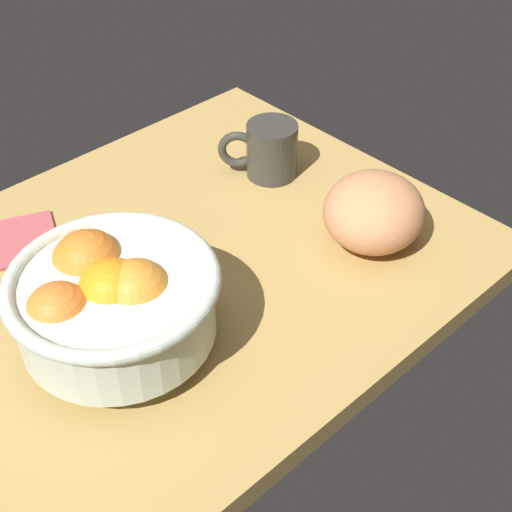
{
  "coord_description": "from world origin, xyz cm",
  "views": [
    {
      "loc": [
        -41.45,
        -56.28,
        59.54
      ],
      "look_at": [
        2.49,
        -9.83,
        5.0
      ],
      "focal_mm": 51.93,
      "sensor_mm": 36.0,
      "label": 1
    }
  ],
  "objects": [
    {
      "name": "ground_plane",
      "position": [
        0.0,
        0.0,
        -1.5
      ],
      "size": [
        68.9,
        57.49,
        3.0
      ],
      "primitive_type": "cube",
      "color": "#AD8B4A"
    },
    {
      "name": "bread_loaf",
      "position": [
        19.21,
        -13.32,
        4.54
      ],
      "size": [
        17.18,
        16.8,
        9.09
      ],
      "primitive_type": "ellipsoid",
      "rotation": [
        0.0,
        0.0,
        0.41
      ],
      "color": "tan",
      "rests_on": "ground"
    },
    {
      "name": "napkin_folded",
      "position": [
        -15.33,
        17.82,
        0.47
      ],
      "size": [
        16.08,
        14.26,
        0.94
      ],
      "primitive_type": "cube",
      "rotation": [
        0.0,
        0.0,
        -0.4
      ],
      "color": "#B34D52",
      "rests_on": "ground"
    },
    {
      "name": "mug",
      "position": [
        20.31,
        6.37,
        3.94
      ],
      "size": [
        9.35,
        9.35,
        7.88
      ],
      "color": "#34342D",
      "rests_on": "ground"
    },
    {
      "name": "fruit_bowl",
      "position": [
        -14.38,
        -5.94,
        6.65
      ],
      "size": [
        22.23,
        22.23,
        11.58
      ],
      "color": "silver",
      "rests_on": "ground"
    }
  ]
}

